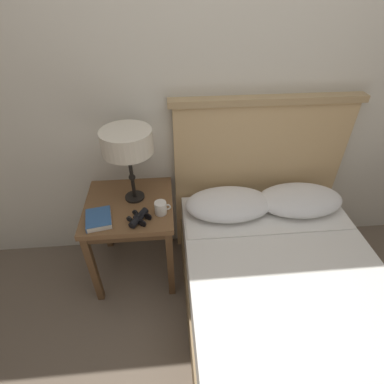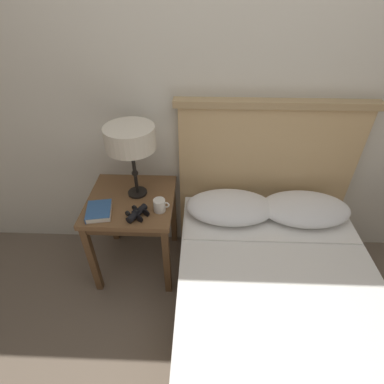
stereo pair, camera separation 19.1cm
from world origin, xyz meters
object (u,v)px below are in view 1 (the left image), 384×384
at_px(book_on_nightstand, 98,219).
at_px(coffee_mug, 161,208).
at_px(binoculars_pair, 139,218).
at_px(table_lamp, 127,143).
at_px(bed, 282,293).
at_px(nightstand, 130,213).

bearing_deg(book_on_nightstand, coffee_mug, 6.38).
bearing_deg(binoculars_pair, table_lamp, 99.95).
distance_m(table_lamp, book_on_nightstand, 0.50).
height_order(bed, coffee_mug, bed).
bearing_deg(binoculars_pair, nightstand, 113.93).
relative_size(nightstand, bed, 0.37).
bearing_deg(nightstand, table_lamp, 53.59).
height_order(nightstand, bed, bed).
relative_size(bed, book_on_nightstand, 8.53).
relative_size(binoculars_pair, coffee_mug, 1.55).
height_order(bed, binoculars_pair, bed).
distance_m(table_lamp, binoculars_pair, 0.46).
distance_m(binoculars_pair, coffee_mug, 0.15).
relative_size(nightstand, book_on_nightstand, 3.14).
height_order(table_lamp, coffee_mug, table_lamp).
bearing_deg(book_on_nightstand, nightstand, 44.26).
xyz_separation_m(table_lamp, coffee_mug, (0.18, -0.17, -0.37)).
xyz_separation_m(binoculars_pair, coffee_mug, (0.14, 0.06, 0.02)).
height_order(nightstand, binoculars_pair, binoculars_pair).
distance_m(nightstand, table_lamp, 0.51).
relative_size(book_on_nightstand, binoculars_pair, 1.31).
bearing_deg(coffee_mug, table_lamp, 135.43).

